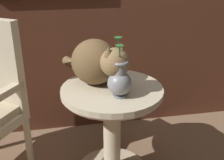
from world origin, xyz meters
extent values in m
cylinder|color=beige|center=(0.24, 0.15, 0.31)|extent=(0.11, 0.11, 0.57)
cylinder|color=beige|center=(0.24, 0.15, 0.61)|extent=(0.61, 0.61, 0.03)
torus|color=beige|center=(0.24, 0.15, 0.59)|extent=(0.58, 0.58, 0.02)
cylinder|color=beige|center=(-0.29, 0.28, 0.20)|extent=(0.04, 0.04, 0.40)
ellipsoid|color=brown|center=(0.16, 0.24, 0.77)|extent=(0.38, 0.38, 0.27)
sphere|color=olive|center=(0.25, 0.08, 0.81)|extent=(0.16, 0.16, 0.16)
cone|color=brown|center=(0.21, 0.06, 0.89)|extent=(0.05, 0.05, 0.06)
cone|color=brown|center=(0.29, 0.10, 0.89)|extent=(0.05, 0.05, 0.06)
cylinder|color=brown|center=(0.06, 0.42, 0.69)|extent=(0.18, 0.25, 0.06)
cylinder|color=gray|center=(0.26, 0.03, 0.64)|extent=(0.08, 0.08, 0.01)
ellipsoid|color=gray|center=(0.26, 0.03, 0.71)|extent=(0.13, 0.13, 0.13)
cylinder|color=gray|center=(0.26, 0.03, 0.80)|extent=(0.07, 0.07, 0.07)
torus|color=gray|center=(0.26, 0.03, 0.83)|extent=(0.09, 0.09, 0.02)
cylinder|color=#2D662D|center=(0.26, 0.05, 0.89)|extent=(0.01, 0.04, 0.12)
cone|color=#2D662D|center=(0.26, 0.07, 0.95)|extent=(0.04, 0.04, 0.02)
cylinder|color=#2D662D|center=(0.26, 0.01, 0.88)|extent=(0.02, 0.05, 0.10)
cone|color=#2D662D|center=(0.25, -0.01, 0.93)|extent=(0.04, 0.04, 0.02)
camera|label=1|loc=(-0.04, -1.36, 1.35)|focal=46.32mm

